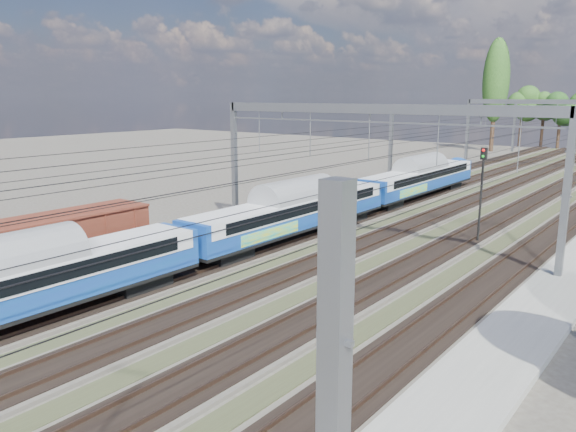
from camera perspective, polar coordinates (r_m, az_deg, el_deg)
The scene contains 7 objects.
track_bed at distance 49.93m, azimuth 16.58°, elevation 0.79°, with size 21.00×130.00×0.34m.
platform at distance 23.46m, azimuth 21.47°, elevation -12.24°, with size 3.00×70.00×0.30m, color gray.
catenary at distance 56.26m, azimuth 20.19°, elevation 8.26°, with size 25.65×130.00×9.00m.
poplar at distance 103.88m, azimuth 20.38°, elevation 12.73°, with size 4.40×4.40×19.04m.
emu_train at distance 36.88m, azimuth 0.33°, elevation 0.99°, with size 2.75×58.15×4.01m.
freight_boxcar at distance 30.50m, azimuth -25.08°, elevation -3.13°, with size 2.72×13.15×3.39m.
signal_near at distance 38.18m, azimuth 19.08°, elevation 3.15°, with size 0.39×0.35×6.27m.
Camera 1 is at (17.52, -0.80, 9.51)m, focal length 35.00 mm.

